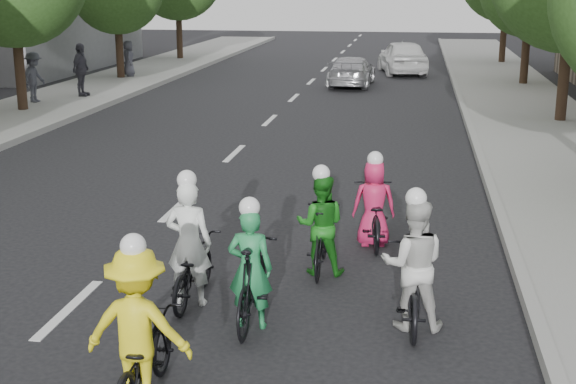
% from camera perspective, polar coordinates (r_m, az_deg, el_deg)
% --- Properties ---
extents(ground, '(120.00, 120.00, 0.00)m').
position_cam_1_polar(ground, '(11.15, -15.31, -8.03)').
color(ground, black).
rests_on(ground, ground).
extents(curb_left, '(0.18, 80.00, 0.18)m').
position_cam_1_polar(curb_left, '(22.37, -19.15, 3.34)').
color(curb_left, '#999993').
rests_on(curb_left, ground).
extents(sidewalk_right, '(4.00, 80.00, 0.15)m').
position_cam_1_polar(sidewalk_right, '(20.08, 19.05, 2.06)').
color(sidewalk_right, gray).
rests_on(sidewalk_right, ground).
extents(curb_right, '(0.18, 80.00, 0.18)m').
position_cam_1_polar(curb_right, '(19.82, 13.50, 2.36)').
color(curb_right, '#999993').
rests_on(curb_right, ground).
extents(cyclist_0, '(0.63, 1.68, 1.85)m').
position_cam_1_polar(cyclist_0, '(10.88, -6.92, -4.82)').
color(cyclist_0, black).
rests_on(cyclist_0, ground).
extents(cyclist_1, '(0.83, 1.84, 1.81)m').
position_cam_1_polar(cyclist_1, '(10.18, 8.86, -6.01)').
color(cyclist_1, black).
rests_on(cyclist_1, ground).
extents(cyclist_2, '(0.74, 1.69, 1.66)m').
position_cam_1_polar(cyclist_2, '(11.89, 2.36, -2.84)').
color(cyclist_2, black).
rests_on(cyclist_2, ground).
extents(cyclist_3, '(0.83, 1.86, 1.58)m').
position_cam_1_polar(cyclist_3, '(13.24, 6.13, -1.38)').
color(cyclist_3, black).
rests_on(cyclist_3, ground).
extents(cyclist_4, '(0.57, 1.84, 1.69)m').
position_cam_1_polar(cyclist_4, '(10.11, -2.60, -6.15)').
color(cyclist_4, black).
rests_on(cyclist_4, ground).
extents(cyclist_5, '(1.10, 1.72, 1.85)m').
position_cam_1_polar(cyclist_5, '(8.41, -10.51, -10.42)').
color(cyclist_5, black).
rests_on(cyclist_5, ground).
extents(follow_car_lead, '(1.83, 4.22, 1.21)m').
position_cam_1_polar(follow_car_lead, '(33.39, 4.55, 8.55)').
color(follow_car_lead, '#A5A5A9').
rests_on(follow_car_lead, ground).
extents(follow_car_trail, '(2.67, 4.89, 1.58)m').
position_cam_1_polar(follow_car_trail, '(38.03, 8.16, 9.49)').
color(follow_car_trail, silver).
rests_on(follow_car_trail, ground).
extents(spectator_0, '(0.73, 1.16, 1.72)m').
position_cam_1_polar(spectator_0, '(29.12, -17.61, 7.80)').
color(spectator_0, '#484954').
rests_on(spectator_0, sidewalk_left).
extents(spectator_1, '(0.50, 1.13, 1.90)m').
position_cam_1_polar(spectator_1, '(30.19, -14.52, 8.41)').
color(spectator_1, '#494753').
rests_on(spectator_1, sidewalk_left).
extents(spectator_2, '(0.72, 0.88, 1.54)m').
position_cam_1_polar(spectator_2, '(36.15, -11.27, 9.30)').
color(spectator_2, '#50505D').
rests_on(spectator_2, sidewalk_left).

